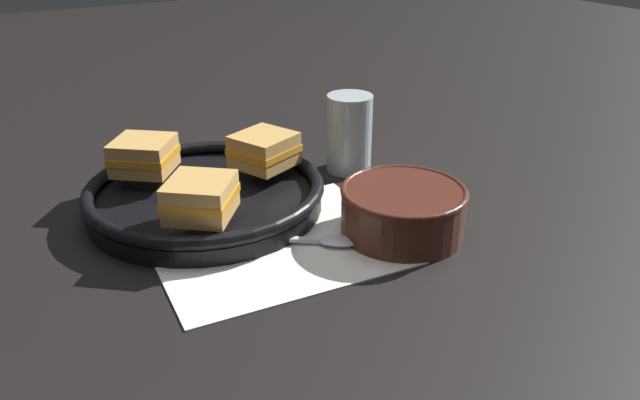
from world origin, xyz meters
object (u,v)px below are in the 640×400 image
soup_bowl (403,208)px  spoon (321,240)px  drinking_glass (349,133)px  sandwich_near_left (199,196)px  sandwich_near_right (264,150)px  sandwich_far_left (144,155)px  skillet (206,195)px

soup_bowl → spoon: (-0.11, 0.02, -0.03)m
drinking_glass → sandwich_near_left: bearing=-159.1°
sandwich_near_right → sandwich_far_left: same height
sandwich_near_left → drinking_glass: bearing=20.9°
soup_bowl → sandwich_near_right: bearing=114.8°
skillet → drinking_glass: (0.25, 0.02, 0.04)m
spoon → skillet: skillet is taller
sandwich_near_right → drinking_glass: bearing=3.2°
spoon → sandwich_near_left: (-0.12, 0.08, 0.06)m
sandwich_near_left → soup_bowl: bearing=-24.3°
sandwich_near_right → spoon: bearing=-93.6°
skillet → drinking_glass: drinking_glass is taller
soup_bowl → drinking_glass: size_ratio=1.32×
drinking_glass → skillet: bearing=-175.5°
sandwich_near_left → sandwich_far_left: (-0.02, 0.17, 0.00)m
sandwich_near_left → drinking_glass: size_ratio=0.91×
sandwich_near_right → drinking_glass: size_ratio=0.86×
spoon → drinking_glass: 0.25m
skillet → sandwich_near_left: sandwich_near_left is taller
spoon → sandwich_near_left: sandwich_near_left is taller
skillet → sandwich_near_left: size_ratio=2.95×
soup_bowl → sandwich_near_left: bearing=155.7°
soup_bowl → sandwich_far_left: sandwich_far_left is taller
sandwich_near_left → drinking_glass: drinking_glass is taller
skillet → drinking_glass: bearing=4.5°
sandwich_far_left → sandwich_near_left: bearing=-83.3°
sandwich_near_right → sandwich_far_left: 0.17m
drinking_glass → sandwich_near_right: bearing=-176.8°
skillet → sandwich_far_left: size_ratio=2.96×
sandwich_near_right → skillet: bearing=-173.3°
skillet → sandwich_near_right: (0.10, 0.01, 0.04)m
sandwich_near_right → soup_bowl: bearing=-65.2°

